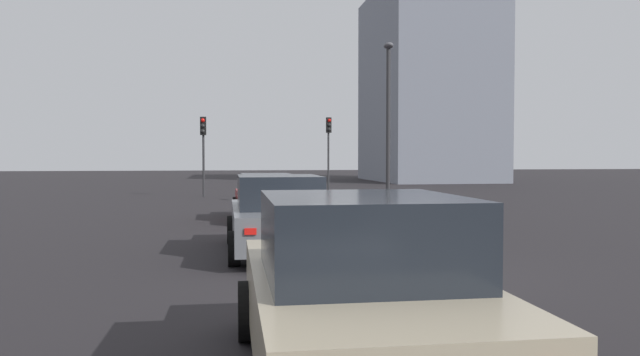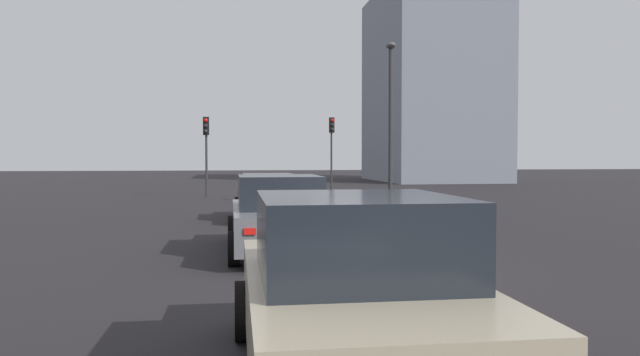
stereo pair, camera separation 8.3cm
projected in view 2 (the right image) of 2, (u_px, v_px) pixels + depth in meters
name	position (u px, v px, depth m)	size (l,w,h in m)	color
ground_plane	(389.00, 280.00, 9.93)	(160.00, 160.00, 0.20)	black
car_red_right_lead	(268.00, 197.00, 18.64)	(4.16, 2.03, 1.45)	maroon
car_grey_right_second	(278.00, 216.00, 12.10)	(4.49, 2.06, 1.60)	slate
car_beige_right_third	(353.00, 294.00, 5.12)	(4.18, 2.08, 1.64)	tan
traffic_light_near_left	(206.00, 139.00, 29.31)	(0.32, 0.30, 3.96)	#2D2D30
traffic_light_near_right	(332.00, 138.00, 34.87)	(0.33, 0.30, 4.31)	#2D2D30
street_lamp_kerbside	(391.00, 109.00, 22.69)	(0.56, 0.36, 6.36)	#2D2D30
building_facade_left	(431.00, 86.00, 49.44)	(13.02, 8.90, 15.80)	gray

